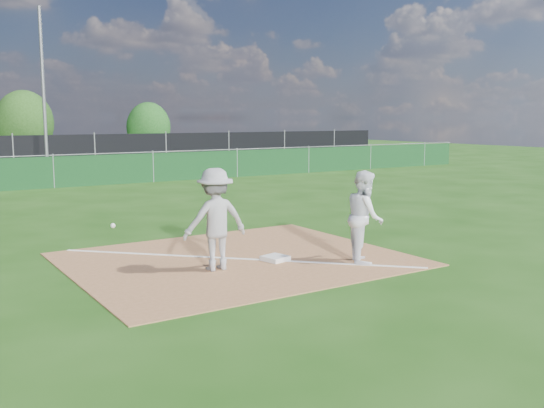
{
  "coord_description": "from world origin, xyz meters",
  "views": [
    {
      "loc": [
        -5.5,
        -8.71,
        2.65
      ],
      "look_at": [
        0.8,
        1.0,
        1.0
      ],
      "focal_mm": 40.0,
      "sensor_mm": 36.0,
      "label": 1
    }
  ],
  "objects_px": {
    "play_at_first": "(215,219)",
    "tree_right": "(149,127)",
    "runner": "(365,216)",
    "car_right": "(101,151)",
    "tree_mid": "(24,123)",
    "light_pole": "(43,90)",
    "first_base": "(275,258)"
  },
  "relations": [
    {
      "from": "play_at_first",
      "to": "tree_right",
      "type": "height_order",
      "value": "tree_right"
    },
    {
      "from": "runner",
      "to": "tree_right",
      "type": "bearing_deg",
      "value": 17.69
    },
    {
      "from": "play_at_first",
      "to": "car_right",
      "type": "xyz_separation_m",
      "value": [
        6.48,
        27.1,
        -0.22
      ]
    },
    {
      "from": "play_at_first",
      "to": "runner",
      "type": "distance_m",
      "value": 2.77
    },
    {
      "from": "tree_mid",
      "to": "tree_right",
      "type": "xyz_separation_m",
      "value": [
        8.5,
        -0.75,
        -0.36
      ]
    },
    {
      "from": "play_at_first",
      "to": "runner",
      "type": "relative_size",
      "value": 1.42
    },
    {
      "from": "light_pole",
      "to": "tree_right",
      "type": "distance_m",
      "value": 15.09
    },
    {
      "from": "light_pole",
      "to": "tree_right",
      "type": "bearing_deg",
      "value": 48.91
    },
    {
      "from": "first_base",
      "to": "tree_mid",
      "type": "relative_size",
      "value": 0.09
    },
    {
      "from": "car_right",
      "to": "tree_mid",
      "type": "xyz_separation_m",
      "value": [
        -2.95,
        7.11,
        1.62
      ]
    },
    {
      "from": "first_base",
      "to": "runner",
      "type": "distance_m",
      "value": 1.82
    },
    {
      "from": "play_at_first",
      "to": "car_right",
      "type": "distance_m",
      "value": 27.87
    },
    {
      "from": "runner",
      "to": "car_right",
      "type": "height_order",
      "value": "runner"
    },
    {
      "from": "play_at_first",
      "to": "tree_right",
      "type": "relative_size",
      "value": 0.63
    },
    {
      "from": "light_pole",
      "to": "play_at_first",
      "type": "height_order",
      "value": "light_pole"
    },
    {
      "from": "play_at_first",
      "to": "tree_right",
      "type": "bearing_deg",
      "value": 70.24
    },
    {
      "from": "tree_mid",
      "to": "light_pole",
      "type": "bearing_deg",
      "value": -96.32
    },
    {
      "from": "runner",
      "to": "tree_mid",
      "type": "distance_m",
      "value": 35.17
    },
    {
      "from": "first_base",
      "to": "play_at_first",
      "type": "bearing_deg",
      "value": 179.42
    },
    {
      "from": "tree_right",
      "to": "tree_mid",
      "type": "bearing_deg",
      "value": 174.99
    },
    {
      "from": "light_pole",
      "to": "tree_mid",
      "type": "xyz_separation_m",
      "value": [
        1.33,
        12.01,
        -1.69
      ]
    },
    {
      "from": "runner",
      "to": "play_at_first",
      "type": "bearing_deg",
      "value": 103.8
    },
    {
      "from": "play_at_first",
      "to": "tree_mid",
      "type": "distance_m",
      "value": 34.43
    },
    {
      "from": "car_right",
      "to": "runner",
      "type": "bearing_deg",
      "value": 165.87
    },
    {
      "from": "light_pole",
      "to": "runner",
      "type": "distance_m",
      "value": 23.33
    },
    {
      "from": "first_base",
      "to": "tree_mid",
      "type": "xyz_separation_m",
      "value": [
        2.3,
        34.23,
        2.25
      ]
    },
    {
      "from": "light_pole",
      "to": "first_base",
      "type": "relative_size",
      "value": 19.28
    },
    {
      "from": "play_at_first",
      "to": "tree_right",
      "type": "distance_m",
      "value": 35.58
    },
    {
      "from": "light_pole",
      "to": "runner",
      "type": "bearing_deg",
      "value": -88.97
    },
    {
      "from": "play_at_first",
      "to": "tree_mid",
      "type": "bearing_deg",
      "value": 84.11
    },
    {
      "from": "car_right",
      "to": "tree_right",
      "type": "bearing_deg",
      "value": -47.35
    },
    {
      "from": "first_base",
      "to": "tree_mid",
      "type": "height_order",
      "value": "tree_mid"
    }
  ]
}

